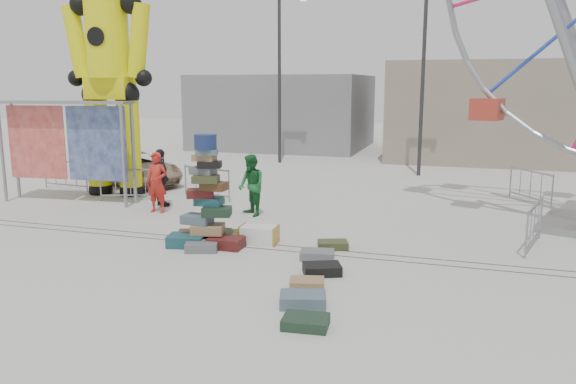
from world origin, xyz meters
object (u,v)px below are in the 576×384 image
(barricade_dummy_b, at_px, (130,184))
(barricade_wheel_front, at_px, (534,226))
(banner_scaffold, at_px, (65,127))
(suitcase_tower, at_px, (208,214))
(barricade_dummy_c, at_px, (207,183))
(steamer_trunk, at_px, (259,235))
(pedestrian_green, at_px, (251,185))
(pedestrian_red, at_px, (157,182))
(barricade_dummy_a, at_px, (65,175))
(lamp_post_right, at_px, (425,69))
(crash_test_dummy, at_px, (109,71))
(lamp_post_left, at_px, (281,72))
(barricade_wheel_back, at_px, (530,186))
(pedestrian_black, at_px, (161,178))
(parked_suv, at_px, (134,168))

(barricade_dummy_b, xyz_separation_m, barricade_wheel_front, (12.41, -2.01, 0.00))
(banner_scaffold, height_order, barricade_wheel_front, banner_scaffold)
(suitcase_tower, bearing_deg, barricade_dummy_c, 107.56)
(steamer_trunk, bearing_deg, pedestrian_green, 111.31)
(suitcase_tower, relative_size, pedestrian_red, 1.46)
(barricade_dummy_a, relative_size, barricade_wheel_front, 1.00)
(steamer_trunk, distance_m, barricade_wheel_front, 6.64)
(lamp_post_right, bearing_deg, crash_test_dummy, -142.87)
(banner_scaffold, xyz_separation_m, barricade_dummy_c, (4.11, 1.89, -1.97))
(suitcase_tower, bearing_deg, barricade_dummy_a, 139.98)
(suitcase_tower, xyz_separation_m, pedestrian_green, (-0.11, 3.23, 0.16))
(crash_test_dummy, relative_size, pedestrian_green, 4.46)
(steamer_trunk, xyz_separation_m, barricade_dummy_a, (-9.42, 4.62, 0.33))
(barricade_wheel_front, bearing_deg, barricade_dummy_b, 95.62)
(steamer_trunk, bearing_deg, barricade_dummy_a, 150.52)
(lamp_post_right, distance_m, suitcase_tower, 13.64)
(barricade_dummy_c, xyz_separation_m, pedestrian_red, (-0.54, -2.34, 0.38))
(suitcase_tower, height_order, barricade_dummy_b, suitcase_tower)
(lamp_post_left, relative_size, barricade_dummy_b, 4.00)
(barricade_wheel_back, height_order, pedestrian_green, pedestrian_green)
(suitcase_tower, relative_size, pedestrian_green, 1.48)
(barricade_dummy_a, relative_size, pedestrian_black, 1.08)
(pedestrian_red, bearing_deg, banner_scaffold, 172.00)
(barricade_wheel_back, bearing_deg, pedestrian_green, -94.85)
(pedestrian_black, height_order, parked_suv, pedestrian_black)
(barricade_dummy_b, xyz_separation_m, parked_suv, (-1.62, 2.75, 0.08))
(suitcase_tower, relative_size, barricade_wheel_front, 1.36)
(banner_scaffold, height_order, pedestrian_green, banner_scaffold)
(barricade_wheel_front, height_order, pedestrian_black, pedestrian_black)
(lamp_post_right, bearing_deg, steamer_trunk, -104.12)
(lamp_post_left, relative_size, crash_test_dummy, 0.97)
(banner_scaffold, xyz_separation_m, barricade_dummy_b, (1.76, 0.87, -1.97))
(banner_scaffold, height_order, pedestrian_black, banner_scaffold)
(lamp_post_left, xyz_separation_m, barricade_wheel_front, (10.43, -12.37, -3.93))
(banner_scaffold, bearing_deg, barricade_wheel_back, 12.25)
(crash_test_dummy, xyz_separation_m, pedestrian_red, (2.90, -2.06, -3.40))
(lamp_post_left, distance_m, banner_scaffold, 12.00)
(crash_test_dummy, bearing_deg, lamp_post_right, 31.98)
(lamp_post_right, xyz_separation_m, barricade_dummy_c, (-6.64, -7.34, -3.93))
(pedestrian_red, relative_size, pedestrian_black, 1.00)
(barricade_dummy_b, relative_size, pedestrian_black, 1.08)
(lamp_post_right, distance_m, pedestrian_red, 12.56)
(barricade_wheel_front, bearing_deg, steamer_trunk, 118.70)
(parked_suv, bearing_deg, crash_test_dummy, -138.86)
(steamer_trunk, height_order, parked_suv, parked_suv)
(barricade_dummy_a, bearing_deg, suitcase_tower, -25.84)
(lamp_post_right, relative_size, barricade_dummy_c, 4.00)
(lamp_post_left, relative_size, barricade_dummy_a, 4.00)
(barricade_wheel_front, bearing_deg, parked_suv, 86.09)
(steamer_trunk, xyz_separation_m, barricade_wheel_back, (6.91, 7.29, 0.33))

